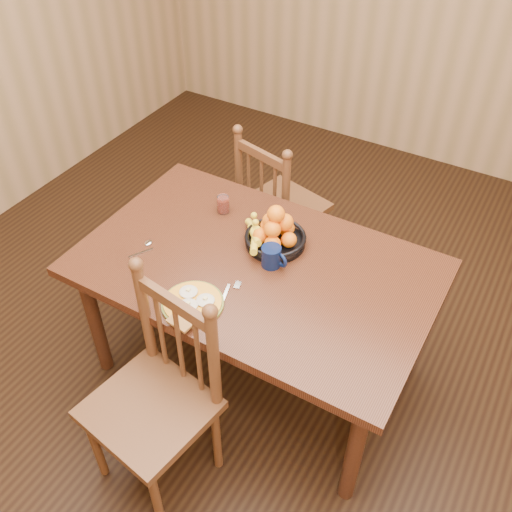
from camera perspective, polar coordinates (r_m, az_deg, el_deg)
The scene contains 10 objects.
room at distance 2.21m, azimuth 0.00°, elevation 10.64°, with size 4.52×5.02×2.72m.
dining_table at distance 2.64m, azimuth 0.00°, elevation -2.18°, with size 1.60×1.00×0.75m.
chair_far at distance 3.38m, azimuth 2.27°, elevation 4.99°, with size 0.53×0.51×0.97m.
chair_near at distance 2.44m, azimuth -9.91°, elevation -13.94°, with size 0.53×0.51×1.03m.
breakfast_plate at distance 2.40m, azimuth -6.39°, elevation -4.75°, with size 0.26×0.29×0.04m.
fork at distance 2.45m, azimuth -2.72°, elevation -3.63°, with size 0.06×0.18×0.00m.
spoon at distance 2.71m, azimuth -10.95°, elevation 0.99°, with size 0.07×0.15×0.01m.
coffee_mug at distance 2.54m, azimuth 1.62°, elevation -0.05°, with size 0.13×0.09×0.10m.
juice_glass at distance 2.85m, azimuth -3.30°, elevation 5.14°, with size 0.06×0.06×0.09m.
fruit_bowl at distance 2.64m, azimuth 1.82°, elevation 2.27°, with size 0.32×0.32×0.22m.
Camera 1 is at (0.96, -1.63, 2.50)m, focal length 40.00 mm.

